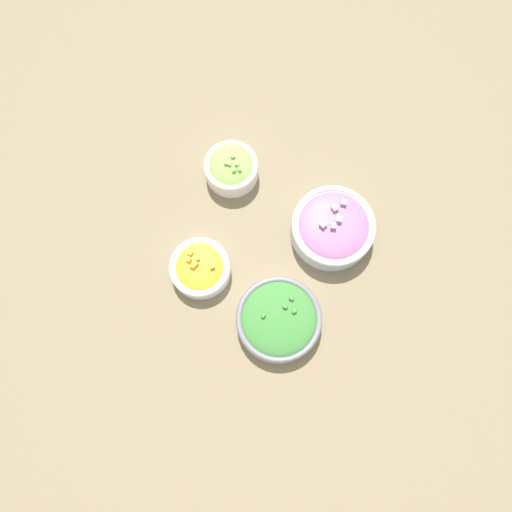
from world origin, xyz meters
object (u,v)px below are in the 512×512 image
Objects in this scene: bowl_squash at (200,268)px; bowl_lettuce at (231,168)px; bowl_broccoli at (279,319)px; bowl_red_onion at (333,227)px.

bowl_lettuce is at bearing 93.39° from bowl_squash.
bowl_broccoli is at bearing -14.21° from bowl_squash.
bowl_red_onion is at bearing 78.27° from bowl_broccoli.
bowl_squash is (0.01, -0.23, -0.01)m from bowl_lettuce.
bowl_lettuce reaches higher than bowl_broccoli.
bowl_red_onion reaches higher than bowl_squash.
bowl_lettuce is at bearing 166.90° from bowl_red_onion.
bowl_lettuce is 0.23m from bowl_squash.
bowl_lettuce is at bearing 126.12° from bowl_broccoli.
bowl_squash is at bearing -86.61° from bowl_lettuce.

